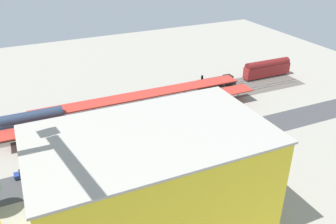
{
  "coord_description": "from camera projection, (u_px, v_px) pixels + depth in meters",
  "views": [
    {
      "loc": [
        25.65,
        65.6,
        46.42
      ],
      "look_at": [
        -5.74,
        -1.14,
        8.04
      ],
      "focal_mm": 37.93,
      "sensor_mm": 36.0,
      "label": 1
    }
  ],
  "objects": [
    {
      "name": "street_asphalt",
      "position": [
        152.0,
        154.0,
        81.83
      ],
      "size": [
        125.83,
        10.87,
        0.01
      ],
      "primitive_type": "cube",
      "rotation": [
        0.0,
        0.0,
        -0.01
      ],
      "color": "#424244",
      "rests_on": "ground"
    },
    {
      "name": "parked_car_4",
      "position": [
        92.0,
        159.0,
        78.84
      ],
      "size": [
        4.72,
        1.92,
        1.66
      ],
      "color": "black",
      "rests_on": "ground"
    },
    {
      "name": "parked_car_0",
      "position": [
        203.0,
        130.0,
        90.15
      ],
      "size": [
        4.7,
        1.93,
        1.61
      ],
      "color": "black",
      "rests_on": "ground"
    },
    {
      "name": "parked_car_3",
      "position": [
        121.0,
        150.0,
        82.08
      ],
      "size": [
        4.84,
        1.96,
        1.76
      ],
      "color": "black",
      "rests_on": "ground"
    },
    {
      "name": "traffic_light",
      "position": [
        24.0,
        182.0,
        65.95
      ],
      "size": [
        0.5,
        0.36,
        6.65
      ],
      "color": "#333333",
      "rests_on": "ground"
    },
    {
      "name": "track_rails",
      "position": [
        119.0,
        110.0,
        101.09
      ],
      "size": [
        125.69,
        9.17,
        0.12
      ],
      "color": "#9E9EA8",
      "rests_on": "ground"
    },
    {
      "name": "construction_building",
      "position": [
        152.0,
        182.0,
        58.61
      ],
      "size": [
        37.62,
        22.41,
        18.12
      ],
      "primitive_type": "cube",
      "rotation": [
        0.0,
        0.0,
        -0.01
      ],
      "color": "yellow",
      "rests_on": "ground"
    },
    {
      "name": "platform_canopy_far",
      "position": [
        141.0,
        95.0,
        100.66
      ],
      "size": [
        61.52,
        6.28,
        4.43
      ],
      "color": "#B73328",
      "rests_on": "ground"
    },
    {
      "name": "street_tree_2",
      "position": [
        218.0,
        129.0,
        81.82
      ],
      "size": [
        4.66,
        4.66,
        7.48
      ],
      "color": "brown",
      "rests_on": "ground"
    },
    {
      "name": "parked_car_2",
      "position": [
        151.0,
        144.0,
        84.37
      ],
      "size": [
        4.63,
        1.9,
        1.71
      ],
      "color": "black",
      "rests_on": "ground"
    },
    {
      "name": "parked_car_5",
      "position": [
        61.0,
        167.0,
        76.15
      ],
      "size": [
        4.6,
        1.91,
        1.79
      ],
      "color": "black",
      "rests_on": "ground"
    },
    {
      "name": "ground_plane",
      "position": [
        148.0,
        149.0,
        83.77
      ],
      "size": [
        201.13,
        201.13,
        0.0
      ],
      "primitive_type": "plane",
      "color": "#9E998C",
      "rests_on": "ground"
    },
    {
      "name": "platform_canopy_near",
      "position": [
        140.0,
        109.0,
        94.35
      ],
      "size": [
        69.48,
        6.34,
        3.82
      ],
      "color": "#B73328",
      "rests_on": "ground"
    },
    {
      "name": "locomotive",
      "position": [
        216.0,
        82.0,
        115.61
      ],
      "size": [
        13.88,
        2.78,
        4.89
      ],
      "color": "black",
      "rests_on": "ground"
    },
    {
      "name": "construction_roof_slab",
      "position": [
        151.0,
        134.0,
        54.33
      ],
      "size": [
        38.23,
        23.02,
        0.4
      ],
      "primitive_type": "cube",
      "rotation": [
        0.0,
        0.0,
        -0.01
      ],
      "color": "#ADA89E",
      "rests_on": "construction_building"
    },
    {
      "name": "rail_bed",
      "position": [
        119.0,
        111.0,
        101.17
      ],
      "size": [
        125.9,
        15.61,
        0.01
      ],
      "primitive_type": "cube",
      "rotation": [
        0.0,
        0.0,
        -0.01
      ],
      "color": "#5B544C",
      "rests_on": "ground"
    },
    {
      "name": "box_truck_0",
      "position": [
        190.0,
        148.0,
        80.95
      ],
      "size": [
        10.03,
        3.06,
        3.53
      ],
      "color": "black",
      "rests_on": "ground"
    },
    {
      "name": "parked_car_1",
      "position": [
        174.0,
        136.0,
        87.29
      ],
      "size": [
        4.68,
        1.88,
        1.76
      ],
      "color": "black",
      "rests_on": "ground"
    },
    {
      "name": "parked_car_6",
      "position": [
        26.0,
        173.0,
        74.31
      ],
      "size": [
        4.77,
        1.81,
        1.64
      ],
      "color": "black",
      "rests_on": "ground"
    },
    {
      "name": "street_tree_0",
      "position": [
        191.0,
        143.0,
        78.2
      ],
      "size": [
        4.19,
        4.19,
        6.44
      ],
      "color": "brown",
      "rests_on": "ground"
    },
    {
      "name": "freight_coach_far",
      "position": [
        30.0,
        123.0,
        88.27
      ],
      "size": [
        17.08,
        3.32,
        6.29
      ],
      "color": "black",
      "rests_on": "ground"
    },
    {
      "name": "passenger_coach",
      "position": [
        267.0,
        68.0,
        122.61
      ],
      "size": [
        17.68,
        3.37,
        6.19
      ],
      "color": "black",
      "rests_on": "ground"
    }
  ]
}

